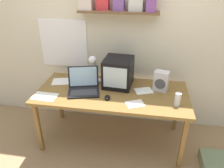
{
  "coord_description": "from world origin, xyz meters",
  "views": [
    {
      "loc": [
        0.36,
        -2.19,
        1.98
      ],
      "look_at": [
        0.0,
        0.0,
        0.81
      ],
      "focal_mm": 35.0,
      "sensor_mm": 36.0,
      "label": 1
    }
  ],
  "objects": [
    {
      "name": "desk_lamp",
      "position": [
        -0.26,
        0.2,
        0.95
      ],
      "size": [
        0.14,
        0.17,
        0.36
      ],
      "rotation": [
        0.0,
        0.0,
        -0.36
      ],
      "color": "white",
      "rests_on": "corner_desk"
    },
    {
      "name": "crt_monitor",
      "position": [
        0.05,
        0.18,
        0.89
      ],
      "size": [
        0.36,
        0.38,
        0.34
      ],
      "rotation": [
        0.0,
        0.0,
        -0.08
      ],
      "color": "black",
      "rests_on": "corner_desk"
    },
    {
      "name": "juice_glass",
      "position": [
        0.72,
        -0.17,
        0.78
      ],
      "size": [
        0.06,
        0.06,
        0.14
      ],
      "color": "white",
      "rests_on": "corner_desk"
    },
    {
      "name": "corner_desk",
      "position": [
        0.0,
        0.0,
        0.66
      ],
      "size": [
        1.76,
        0.8,
        0.71
      ],
      "color": "brown",
      "rests_on": "ground_plane"
    },
    {
      "name": "floor_cushion",
      "position": [
        1.26,
        -0.31,
        0.06
      ],
      "size": [
        0.38,
        0.38,
        0.12
      ],
      "color": "gray",
      "rests_on": "ground_plane"
    },
    {
      "name": "computer_mouse",
      "position": [
        -0.02,
        -0.16,
        0.73
      ],
      "size": [
        0.07,
        0.11,
        0.03
      ],
      "rotation": [
        0.0,
        0.0,
        0.1
      ],
      "color": "black",
      "rests_on": "corner_desk"
    },
    {
      "name": "printed_handout",
      "position": [
        0.28,
        -0.22,
        0.72
      ],
      "size": [
        0.23,
        0.21,
        0.0
      ],
      "rotation": [
        0.0,
        0.0,
        0.43
      ],
      "color": "white",
      "rests_on": "corner_desk"
    },
    {
      "name": "loose_paper_near_laptop",
      "position": [
        -0.73,
        -0.24,
        0.72
      ],
      "size": [
        0.28,
        0.19,
        0.0
      ],
      "rotation": [
        0.0,
        0.0,
        -0.04
      ],
      "color": "white",
      "rests_on": "corner_desk"
    },
    {
      "name": "ground_plane",
      "position": [
        0.0,
        0.0,
        0.0
      ],
      "size": [
        12.0,
        12.0,
        0.0
      ],
      "primitive_type": "plane",
      "color": "#A17F57"
    },
    {
      "name": "laptop",
      "position": [
        -0.33,
        -0.02,
        0.78
      ],
      "size": [
        0.43,
        0.4,
        0.26
      ],
      "rotation": [
        0.0,
        0.0,
        0.26
      ],
      "color": "black",
      "rests_on": "corner_desk"
    },
    {
      "name": "space_heater",
      "position": [
        0.56,
        0.13,
        0.83
      ],
      "size": [
        0.18,
        0.14,
        0.24
      ],
      "rotation": [
        0.0,
        0.0,
        -0.24
      ],
      "color": "silver",
      "rests_on": "corner_desk"
    },
    {
      "name": "back_wall",
      "position": [
        -0.0,
        0.53,
        1.31
      ],
      "size": [
        5.6,
        0.24,
        2.6
      ],
      "color": "beige",
      "rests_on": "ground_plane"
    },
    {
      "name": "loose_paper_near_monitor",
      "position": [
        -0.67,
        0.15,
        0.72
      ],
      "size": [
        0.28,
        0.24,
        0.0
      ],
      "rotation": [
        0.0,
        0.0,
        0.23
      ],
      "color": "white",
      "rests_on": "corner_desk"
    },
    {
      "name": "open_notebook",
      "position": [
        0.36,
        0.08,
        0.72
      ],
      "size": [
        0.24,
        0.22,
        0.0
      ],
      "rotation": [
        0.0,
        0.0,
        0.37
      ],
      "color": "white",
      "rests_on": "corner_desk"
    }
  ]
}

